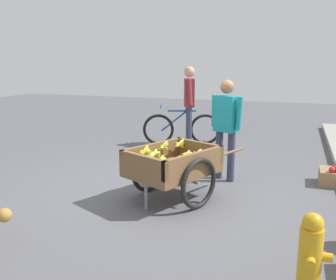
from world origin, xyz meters
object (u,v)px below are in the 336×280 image
at_px(bicycle, 182,128).
at_px(fire_hydrant, 310,254).
at_px(cyclist_person, 189,98).
at_px(apple_crate, 332,176).
at_px(vendor_person, 226,122).
at_px(fruit_cart, 173,167).

xyz_separation_m(bicycle, fire_hydrant, (4.69, 2.46, -0.02)).
distance_m(cyclist_person, fire_hydrant, 5.32).
xyz_separation_m(bicycle, apple_crate, (1.79, 2.84, -0.22)).
height_order(bicycle, cyclist_person, cyclist_person).
xyz_separation_m(vendor_person, apple_crate, (-0.29, 1.52, -0.76)).
bearing_deg(vendor_person, cyclist_person, -151.14).
distance_m(cyclist_person, apple_crate, 3.38).
distance_m(bicycle, apple_crate, 3.36).
bearing_deg(fruit_cart, fire_hydrant, 45.97).
bearing_deg(fruit_cart, bicycle, -165.11).
xyz_separation_m(fire_hydrant, apple_crate, (-2.91, 0.38, -0.20)).
bearing_deg(apple_crate, fruit_cart, -56.57).
bearing_deg(cyclist_person, vendor_person, 28.86).
xyz_separation_m(cyclist_person, fire_hydrant, (4.74, 2.32, -0.66)).
height_order(fruit_cart, apple_crate, fruit_cart).
bearing_deg(vendor_person, fruit_cart, -25.04).
relative_size(vendor_person, apple_crate, 3.42).
height_order(bicycle, apple_crate, bicycle).
height_order(vendor_person, fire_hydrant, vendor_person).
bearing_deg(fire_hydrant, apple_crate, 172.63).
relative_size(bicycle, apple_crate, 3.59).
height_order(cyclist_person, apple_crate, cyclist_person).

